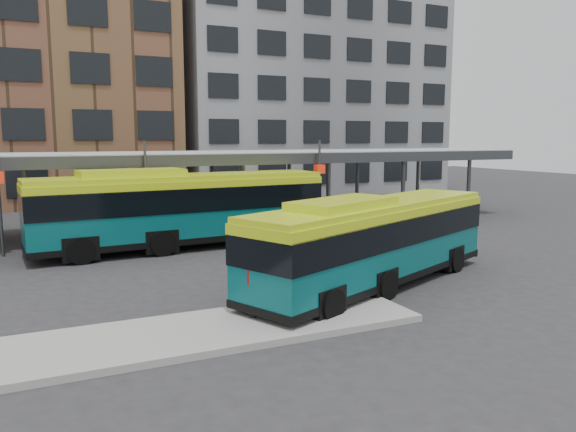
{
  "coord_description": "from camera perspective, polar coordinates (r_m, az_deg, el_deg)",
  "views": [
    {
      "loc": [
        -8.04,
        -16.18,
        4.95
      ],
      "look_at": [
        1.52,
        4.07,
        1.8
      ],
      "focal_mm": 35.0,
      "sensor_mm": 36.0,
      "label": 1
    }
  ],
  "objects": [
    {
      "name": "bus_rear",
      "position": [
        25.5,
        -10.88,
        0.93
      ],
      "size": [
        13.19,
        3.58,
        3.59
      ],
      "rotation": [
        0.0,
        0.0,
        0.06
      ],
      "color": "#075154",
      "rests_on": "ground"
    },
    {
      "name": "bike_rack",
      "position": [
        35.54,
        11.66,
        0.59
      ],
      "size": [
        5.95,
        1.8,
        1.05
      ],
      "color": "slate",
      "rests_on": "ground"
    },
    {
      "name": "pedestrian",
      "position": [
        15.15,
        -3.35,
        -6.73
      ],
      "size": [
        0.77,
        0.78,
        1.81
      ],
      "rotation": [
        0.0,
        0.0,
        0.82
      ],
      "color": "black",
      "rests_on": "boarding_island"
    },
    {
      "name": "ground",
      "position": [
        18.74,
        1.11,
        -7.31
      ],
      "size": [
        120.0,
        120.0,
        0.0
      ],
      "primitive_type": "plane",
      "color": "#28282B",
      "rests_on": "ground"
    },
    {
      "name": "building_grey",
      "position": [
        54.09,
        1.27,
        13.35
      ],
      "size": [
        24.0,
        14.0,
        20.0
      ],
      "primitive_type": "cube",
      "color": "slate",
      "rests_on": "ground"
    },
    {
      "name": "boarding_island",
      "position": [
        14.28,
        -13.8,
        -12.13
      ],
      "size": [
        14.0,
        3.0,
        0.18
      ],
      "primitive_type": "cube",
      "color": "gray",
      "rests_on": "ground"
    },
    {
      "name": "canopy",
      "position": [
        30.15,
        -9.95,
        5.9
      ],
      "size": [
        40.0,
        6.53,
        4.8
      ],
      "color": "#999B9E",
      "rests_on": "ground"
    },
    {
      "name": "bus_front",
      "position": [
        18.77,
        8.81,
        -2.34
      ],
      "size": [
        11.22,
        6.63,
        3.09
      ],
      "rotation": [
        0.0,
        0.0,
        0.41
      ],
      "color": "#075154",
      "rests_on": "ground"
    }
  ]
}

